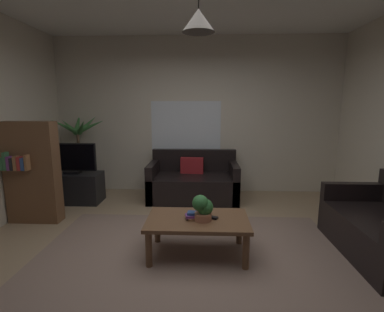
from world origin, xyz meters
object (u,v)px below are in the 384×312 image
book_on_table_1 (193,216)px  potted_plant_on_table (203,208)px  bookshelf_corner (32,172)px  pendant_lamp (198,20)px  coffee_table (198,224)px  tv (71,158)px  book_on_table_2 (193,213)px  tv_stand (74,188)px  couch_under_window (193,183)px  remote_on_table_0 (211,217)px  book_on_table_0 (194,218)px  potted_palm_corner (80,155)px

book_on_table_1 → potted_plant_on_table: 0.15m
bookshelf_corner → pendant_lamp: pendant_lamp is taller
coffee_table → tv: 2.67m
potted_plant_on_table → bookshelf_corner: 2.50m
coffee_table → book_on_table_2: bearing=-166.3°
coffee_table → book_on_table_1: bearing=-162.2°
tv_stand → tv: 0.51m
couch_under_window → pendant_lamp: bearing=-86.5°
remote_on_table_0 → pendant_lamp: size_ratio=0.30×
couch_under_window → book_on_table_0: size_ratio=11.44×
book_on_table_0 → pendant_lamp: (0.04, 0.02, 1.97)m
tv → book_on_table_2: bearing=-37.9°
remote_on_table_0 → potted_plant_on_table: 0.17m
book_on_table_1 → book_on_table_0: bearing=-13.7°
book_on_table_1 → potted_plant_on_table: (0.11, -0.03, 0.10)m
pendant_lamp → potted_plant_on_table: bearing=-40.3°
book_on_table_2 → tv_stand: (-2.06, 1.62, -0.23)m
potted_plant_on_table → bookshelf_corner: bookshelf_corner is taller
book_on_table_2 → potted_palm_corner: 3.00m
couch_under_window → tv_stand: (-1.99, -0.27, -0.03)m
book_on_table_2 → remote_on_table_0: book_on_table_2 is taller
coffee_table → tv: bearing=143.0°
bookshelf_corner → tv_stand: bearing=77.1°
tv → pendant_lamp: size_ratio=1.51×
coffee_table → pendant_lamp: pendant_lamp is taller
book_on_table_0 → tv: bearing=142.2°
tv_stand → book_on_table_1: bearing=-38.4°
couch_under_window → tv: tv is taller
tv_stand → tv: (0.00, -0.02, 0.51)m
potted_palm_corner → potted_plant_on_table: bearing=-43.4°
couch_under_window → book_on_table_2: couch_under_window is taller
book_on_table_1 → bookshelf_corner: bearing=159.9°
book_on_table_2 → bookshelf_corner: bookshelf_corner is taller
potted_plant_on_table → potted_palm_corner: potted_palm_corner is taller
remote_on_table_0 → pendant_lamp: 1.98m
couch_under_window → book_on_table_1: size_ratio=9.77×
remote_on_table_0 → potted_palm_corner: bearing=75.3°
potted_palm_corner → coffee_table: bearing=-43.5°
book_on_table_0 → book_on_table_1: bearing=166.3°
book_on_table_2 → potted_plant_on_table: size_ratio=0.43×
couch_under_window → coffee_table: 1.88m
book_on_table_0 → remote_on_table_0: bearing=12.1°
remote_on_table_0 → tv_stand: 2.76m
couch_under_window → bookshelf_corner: (-2.18, -1.08, 0.43)m
book_on_table_1 → tv: size_ratio=0.19×
potted_palm_corner → pendant_lamp: pendant_lamp is taller
book_on_table_2 → potted_palm_corner: size_ratio=0.08×
bookshelf_corner → coffee_table: bearing=-19.3°
coffee_table → book_on_table_0: (-0.04, -0.02, 0.07)m
book_on_table_2 → coffee_table: bearing=13.7°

